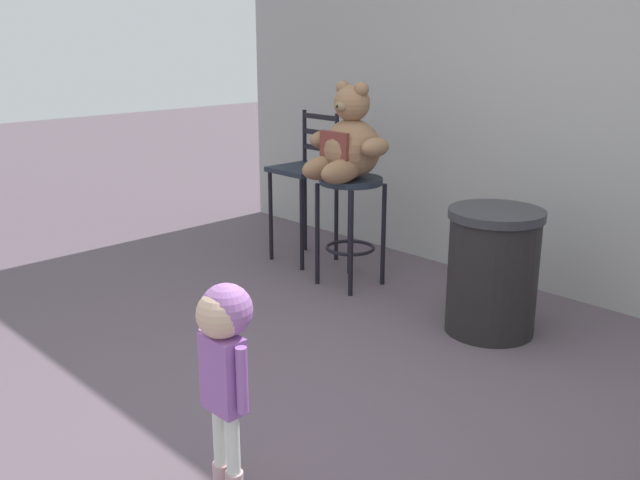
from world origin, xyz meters
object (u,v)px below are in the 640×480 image
object	(u,v)px
child_walking	(224,345)
trash_bin	(493,271)
teddy_bear	(348,144)
bar_stool_with_teddy	(351,208)
bar_chair_empty	(306,176)

from	to	relation	value
child_walking	trash_bin	size ratio (longest dim) A/B	1.14
teddy_bear	child_walking	xyz separation A→B (m)	(1.29, -1.96, -0.38)
trash_bin	child_walking	bearing A→B (deg)	-85.19
bar_stool_with_teddy	bar_chair_empty	world-z (taller)	bar_chair_empty
child_walking	trash_bin	xyz separation A→B (m)	(-0.17, 2.01, -0.23)
bar_stool_with_teddy	teddy_bear	size ratio (longest dim) A/B	1.19
bar_stool_with_teddy	teddy_bear	bearing A→B (deg)	-90.00
trash_bin	bar_chair_empty	distance (m)	1.79
child_walking	teddy_bear	bearing A→B (deg)	-10.25
teddy_bear	trash_bin	world-z (taller)	teddy_bear
teddy_bear	bar_chair_empty	xyz separation A→B (m)	(-0.63, 0.20, -0.34)
teddy_bear	trash_bin	distance (m)	1.28
bar_stool_with_teddy	child_walking	distance (m)	2.38
child_walking	trash_bin	distance (m)	2.03
bar_chair_empty	bar_stool_with_teddy	bearing A→B (deg)	-15.10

